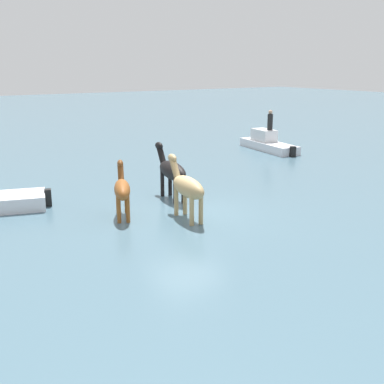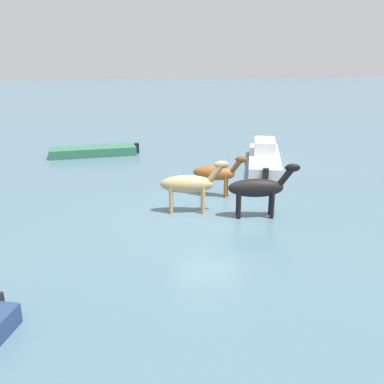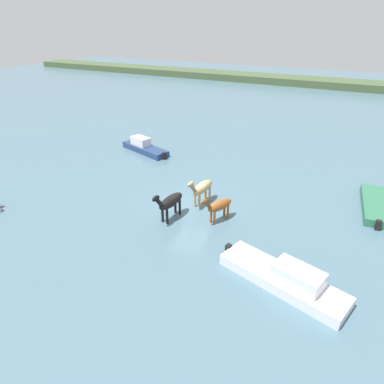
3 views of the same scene
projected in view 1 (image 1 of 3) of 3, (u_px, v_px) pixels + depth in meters
name	position (u px, v px, depth m)	size (l,w,h in m)	color
ground_plane	(186.00, 212.00, 16.89)	(141.35, 141.35, 0.00)	#476675
horse_gray_outer	(122.00, 189.00, 16.13)	(1.22, 2.22, 1.77)	brown
horse_pinto_flank	(187.00, 187.00, 15.92)	(0.84, 2.59, 2.00)	tan
horse_dun_straggler	(171.00, 170.00, 18.32)	(0.84, 2.62, 2.02)	black
boat_launch_far	(268.00, 145.00, 29.10)	(1.89, 4.84, 1.34)	silver
person_helmsman_aft	(270.00, 121.00, 28.87)	(0.32, 0.32, 1.19)	black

